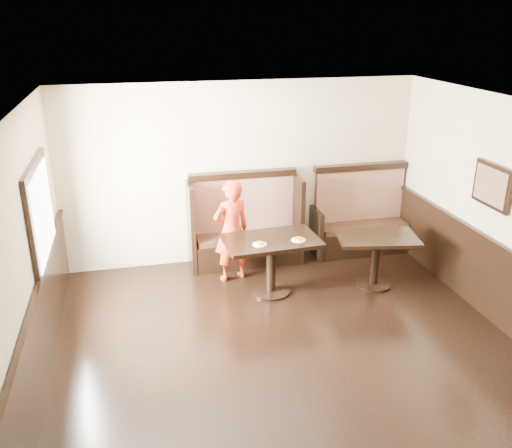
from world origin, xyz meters
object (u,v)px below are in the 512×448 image
object	(u,v)px
table_main	(271,252)
table_neighbor	(376,248)
booth_main	(245,231)
child	(232,231)
booth_neighbor	(360,223)

from	to	relation	value
table_main	table_neighbor	xyz separation A→B (m)	(1.51, -0.13, -0.05)
booth_main	child	bearing A→B (deg)	-119.77
table_main	child	size ratio (longest dim) A/B	0.87
booth_neighbor	table_main	xyz separation A→B (m)	(-1.81, -1.09, 0.15)
booth_main	booth_neighbor	size ratio (longest dim) A/B	1.06
table_main	table_neighbor	distance (m)	1.52
table_main	table_neighbor	world-z (taller)	table_main
table_neighbor	child	xyz separation A→B (m)	(-1.96, 0.67, 0.18)
booth_main	table_neighbor	xyz separation A→B (m)	(1.65, -1.22, 0.05)
booth_main	table_neighbor	world-z (taller)	booth_main
booth_main	table_neighbor	bearing A→B (deg)	-36.46
table_main	booth_main	bearing A→B (deg)	93.79
booth_main	table_main	bearing A→B (deg)	-82.71
booth_neighbor	child	bearing A→B (deg)	-166.47
table_main	table_neighbor	size ratio (longest dim) A/B	1.08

